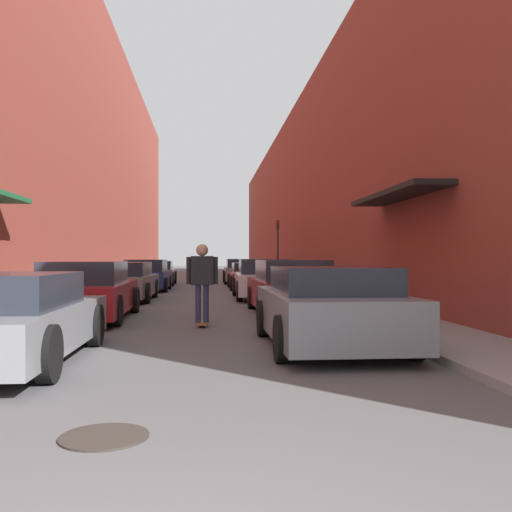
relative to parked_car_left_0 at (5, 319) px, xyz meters
name	(u,v)px	position (x,y,z in m)	size (l,w,h in m)	color
ground	(200,287)	(2.38, 19.60, -0.59)	(140.74, 140.74, 0.00)	#515154
curb_strip_left	(128,281)	(-1.91, 26.00, -0.53)	(1.80, 63.97, 0.12)	gray
curb_strip_right	(273,280)	(6.68, 26.00, -0.53)	(1.80, 63.97, 0.12)	gray
building_row_left	(77,152)	(-4.81, 25.99, 6.99)	(4.90, 63.97, 15.17)	brown
building_row_right	(321,199)	(9.58, 25.99, 4.39)	(4.90, 63.97, 9.96)	brown
parked_car_left_0	(5,319)	(0.00, 0.00, 0.00)	(2.01, 4.39, 1.21)	gray
parked_car_left_1	(87,291)	(-0.05, 5.48, 0.05)	(1.96, 4.80, 1.33)	maroon
parked_car_left_2	(123,282)	(-0.07, 11.20, 0.03)	(2.03, 4.48, 1.27)	gray
parked_car_left_3	(147,276)	(0.13, 16.84, 0.05)	(1.93, 4.13, 1.34)	navy
parked_car_left_4	(157,273)	(0.13, 21.90, 0.02)	(1.86, 4.22, 1.25)	silver
parked_car_right_0	(329,308)	(4.62, 0.99, 0.03)	(2.03, 4.19, 1.27)	gray
parked_car_right_1	(290,288)	(4.80, 6.39, 0.05)	(1.93, 4.71, 1.36)	maroon
parked_car_right_2	(263,279)	(4.65, 11.78, 0.07)	(2.00, 4.55, 1.37)	silver
parked_car_right_3	(251,276)	(4.68, 17.84, -0.01)	(2.00, 4.60, 1.19)	maroon
parked_car_right_4	(242,271)	(4.64, 23.52, 0.07)	(2.06, 4.40, 1.35)	gray
skateboarder	(202,276)	(2.60, 3.94, 0.45)	(0.65, 0.78, 1.70)	brown
manhole_cover	(104,437)	(1.89, -3.32, -0.59)	(0.70, 0.70, 0.02)	#332D28
traffic_light	(278,244)	(6.30, 20.97, 1.52)	(0.16, 0.22, 3.20)	#2D2D2D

